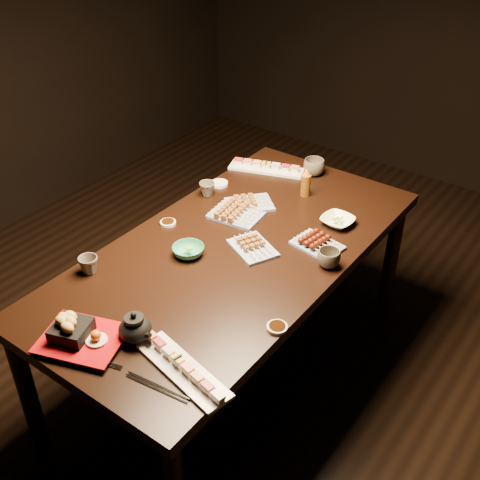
{
  "coord_description": "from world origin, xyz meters",
  "views": [
    {
      "loc": [
        1.31,
        -1.66,
        2.21
      ],
      "look_at": [
        0.06,
        0.04,
        0.77
      ],
      "focal_mm": 45.0,
      "sensor_mm": 36.0,
      "label": 1
    }
  ],
  "objects_px": {
    "yakitori_plate_left": "(249,201)",
    "teacup_far_right": "(314,167)",
    "dining_table": "(234,316)",
    "edamame_bowl_green": "(188,251)",
    "teacup_near_left": "(89,265)",
    "teacup_far_left": "(207,189)",
    "teapot": "(135,326)",
    "yakitori_plate_right": "(253,244)",
    "edamame_bowl_cream": "(338,221)",
    "yakitori_plate_center": "(236,211)",
    "tempura_tray": "(81,332)",
    "teacup_mid_right": "(329,258)",
    "sushi_platter_far": "(266,166)",
    "sushi_platter_near": "(183,367)",
    "condiment_bottle": "(306,182)"
  },
  "relations": [
    {
      "from": "teacup_far_left",
      "to": "teapot",
      "type": "height_order",
      "value": "teapot"
    },
    {
      "from": "tempura_tray",
      "to": "teacup_far_left",
      "type": "xyz_separation_m",
      "value": [
        -0.29,
        1.04,
        -0.02
      ]
    },
    {
      "from": "yakitori_plate_right",
      "to": "teacup_far_right",
      "type": "relative_size",
      "value": 1.91
    },
    {
      "from": "edamame_bowl_green",
      "to": "teacup_near_left",
      "type": "relative_size",
      "value": 1.7
    },
    {
      "from": "edamame_bowl_cream",
      "to": "teacup_far_right",
      "type": "bearing_deg",
      "value": 133.48
    },
    {
      "from": "teacup_far_left",
      "to": "teacup_far_right",
      "type": "bearing_deg",
      "value": 58.11
    },
    {
      "from": "teacup_mid_right",
      "to": "teacup_far_left",
      "type": "bearing_deg",
      "value": 168.52
    },
    {
      "from": "tempura_tray",
      "to": "teacup_far_left",
      "type": "bearing_deg",
      "value": 86.2
    },
    {
      "from": "sushi_platter_far",
      "to": "teacup_mid_right",
      "type": "height_order",
      "value": "teacup_mid_right"
    },
    {
      "from": "dining_table",
      "to": "sushi_platter_far",
      "type": "bearing_deg",
      "value": 109.3
    },
    {
      "from": "sushi_platter_far",
      "to": "teacup_mid_right",
      "type": "relative_size",
      "value": 4.13
    },
    {
      "from": "yakitori_plate_center",
      "to": "edamame_bowl_cream",
      "type": "xyz_separation_m",
      "value": [
        0.4,
        0.22,
        -0.01
      ]
    },
    {
      "from": "edamame_bowl_cream",
      "to": "teapot",
      "type": "bearing_deg",
      "value": -100.97
    },
    {
      "from": "yakitori_plate_center",
      "to": "sushi_platter_near",
      "type": "bearing_deg",
      "value": -70.19
    },
    {
      "from": "sushi_platter_far",
      "to": "teacup_near_left",
      "type": "distance_m",
      "value": 1.14
    },
    {
      "from": "dining_table",
      "to": "edamame_bowl_green",
      "type": "height_order",
      "value": "edamame_bowl_green"
    },
    {
      "from": "edamame_bowl_cream",
      "to": "teacup_far_right",
      "type": "relative_size",
      "value": 1.33
    },
    {
      "from": "dining_table",
      "to": "condiment_bottle",
      "type": "bearing_deg",
      "value": 85.31
    },
    {
      "from": "edamame_bowl_green",
      "to": "teapot",
      "type": "distance_m",
      "value": 0.52
    },
    {
      "from": "yakitori_plate_left",
      "to": "tempura_tray",
      "type": "bearing_deg",
      "value": -135.7
    },
    {
      "from": "sushi_platter_near",
      "to": "yakitori_plate_left",
      "type": "distance_m",
      "value": 1.07
    },
    {
      "from": "yakitori_plate_left",
      "to": "teacup_near_left",
      "type": "distance_m",
      "value": 0.82
    },
    {
      "from": "yakitori_plate_center",
      "to": "teacup_mid_right",
      "type": "xyz_separation_m",
      "value": [
        0.52,
        -0.08,
        0.01
      ]
    },
    {
      "from": "teapot",
      "to": "teacup_near_left",
      "type": "bearing_deg",
      "value": 161.64
    },
    {
      "from": "yakitori_plate_right",
      "to": "teacup_far_left",
      "type": "xyz_separation_m",
      "value": [
        -0.44,
        0.24,
        0.01
      ]
    },
    {
      "from": "dining_table",
      "to": "yakitori_plate_left",
      "type": "relative_size",
      "value": 8.47
    },
    {
      "from": "yakitori_plate_right",
      "to": "tempura_tray",
      "type": "xyz_separation_m",
      "value": [
        -0.15,
        -0.8,
        0.03
      ]
    },
    {
      "from": "yakitori_plate_right",
      "to": "edamame_bowl_cream",
      "type": "bearing_deg",
      "value": 88.75
    },
    {
      "from": "yakitori_plate_center",
      "to": "yakitori_plate_left",
      "type": "xyz_separation_m",
      "value": [
        -0.01,
        0.11,
        -0.0
      ]
    },
    {
      "from": "edamame_bowl_green",
      "to": "tempura_tray",
      "type": "distance_m",
      "value": 0.61
    },
    {
      "from": "tempura_tray",
      "to": "sushi_platter_near",
      "type": "bearing_deg",
      "value": -3.91
    },
    {
      "from": "yakitori_plate_center",
      "to": "teacup_far_right",
      "type": "relative_size",
      "value": 2.13
    },
    {
      "from": "teapot",
      "to": "condiment_bottle",
      "type": "height_order",
      "value": "condiment_bottle"
    },
    {
      "from": "teacup_near_left",
      "to": "teacup_far_right",
      "type": "relative_size",
      "value": 0.73
    },
    {
      "from": "sushi_platter_near",
      "to": "edamame_bowl_green",
      "type": "bearing_deg",
      "value": 140.83
    },
    {
      "from": "yakitori_plate_right",
      "to": "teacup_near_left",
      "type": "bearing_deg",
      "value": -104.65
    },
    {
      "from": "sushi_platter_far",
      "to": "edamame_bowl_cream",
      "type": "distance_m",
      "value": 0.6
    },
    {
      "from": "yakitori_plate_right",
      "to": "edamame_bowl_cream",
      "type": "distance_m",
      "value": 0.43
    },
    {
      "from": "yakitori_plate_center",
      "to": "sushi_platter_far",
      "type": "bearing_deg",
      "value": 100.89
    },
    {
      "from": "edamame_bowl_green",
      "to": "teacup_far_right",
      "type": "bearing_deg",
      "value": 86.5
    },
    {
      "from": "sushi_platter_far",
      "to": "edamame_bowl_cream",
      "type": "relative_size",
      "value": 2.72
    },
    {
      "from": "yakitori_plate_left",
      "to": "teacup_far_left",
      "type": "bearing_deg",
      "value": 141.32
    },
    {
      "from": "sushi_platter_near",
      "to": "yakitori_plate_center",
      "type": "relative_size",
      "value": 1.71
    },
    {
      "from": "dining_table",
      "to": "condiment_bottle",
      "type": "height_order",
      "value": "condiment_bottle"
    },
    {
      "from": "teacup_near_left",
      "to": "teacup_mid_right",
      "type": "xyz_separation_m",
      "value": [
        0.74,
        0.6,
        0.0
      ]
    },
    {
      "from": "yakitori_plate_center",
      "to": "edamame_bowl_cream",
      "type": "bearing_deg",
      "value": 21.48
    },
    {
      "from": "yakitori_plate_left",
      "to": "teacup_far_right",
      "type": "relative_size",
      "value": 2.0
    },
    {
      "from": "sushi_platter_near",
      "to": "edamame_bowl_cream",
      "type": "height_order",
      "value": "sushi_platter_near"
    },
    {
      "from": "sushi_platter_near",
      "to": "teacup_mid_right",
      "type": "bearing_deg",
      "value": 95.1
    },
    {
      "from": "yakitori_plate_center",
      "to": "teacup_far_right",
      "type": "distance_m",
      "value": 0.57
    }
  ]
}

